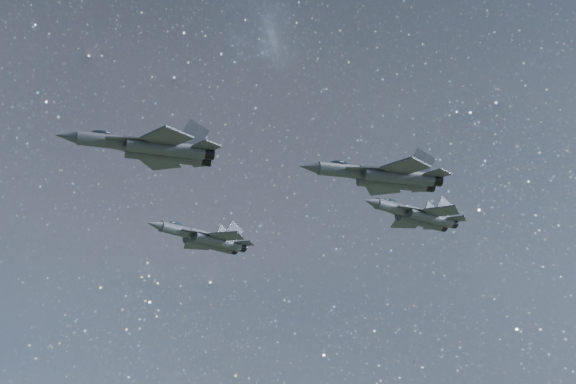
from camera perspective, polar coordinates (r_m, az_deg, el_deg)
jet_lead at (r=72.86m, az=-11.42°, el=3.67°), size 17.17×11.64×4.32m
jet_left at (r=101.38m, az=-7.00°, el=-3.95°), size 18.15×12.39×4.56m
jet_right at (r=74.48m, az=8.13°, el=1.33°), size 16.72×11.24×4.22m
jet_slot at (r=103.64m, az=10.93°, el=-1.97°), size 18.82×13.26×4.76m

